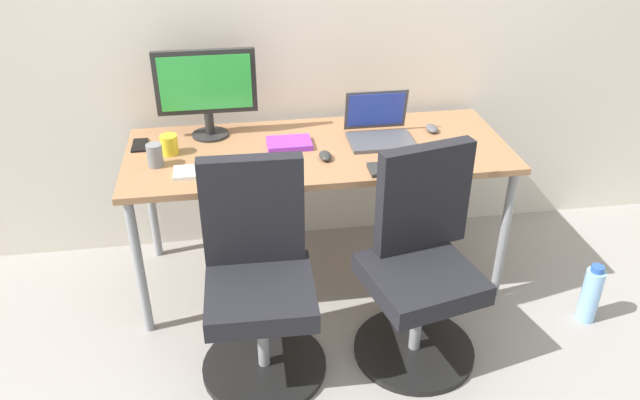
{
  "coord_description": "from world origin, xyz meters",
  "views": [
    {
      "loc": [
        -0.4,
        -2.68,
        2.02
      ],
      "look_at": [
        0.0,
        -0.05,
        0.48
      ],
      "focal_mm": 35.13,
      "sensor_mm": 36.0,
      "label": 1
    }
  ],
  "objects_px": {
    "desktop_monitor": "(206,87)",
    "office_chair_left": "(259,282)",
    "office_chair_right": "(420,268)",
    "water_bottle_on_floor": "(591,294)",
    "coffee_mug": "(169,145)",
    "open_laptop": "(379,128)"
  },
  "relations": [
    {
      "from": "office_chair_left",
      "to": "coffee_mug",
      "type": "xyz_separation_m",
      "value": [
        -0.36,
        0.63,
        0.36
      ]
    },
    {
      "from": "water_bottle_on_floor",
      "to": "open_laptop",
      "type": "distance_m",
      "value": 1.28
    },
    {
      "from": "office_chair_left",
      "to": "desktop_monitor",
      "type": "distance_m",
      "value": 1.0
    },
    {
      "from": "office_chair_left",
      "to": "coffee_mug",
      "type": "height_order",
      "value": "office_chair_left"
    },
    {
      "from": "office_chair_right",
      "to": "water_bottle_on_floor",
      "type": "relative_size",
      "value": 3.03
    },
    {
      "from": "office_chair_right",
      "to": "desktop_monitor",
      "type": "height_order",
      "value": "desktop_monitor"
    },
    {
      "from": "office_chair_left",
      "to": "open_laptop",
      "type": "relative_size",
      "value": 3.03
    },
    {
      "from": "desktop_monitor",
      "to": "office_chair_left",
      "type": "bearing_deg",
      "value": -78.16
    },
    {
      "from": "office_chair_left",
      "to": "open_laptop",
      "type": "xyz_separation_m",
      "value": [
        0.65,
        0.65,
        0.37
      ]
    },
    {
      "from": "office_chair_left",
      "to": "office_chair_right",
      "type": "distance_m",
      "value": 0.69
    },
    {
      "from": "office_chair_right",
      "to": "open_laptop",
      "type": "height_order",
      "value": "open_laptop"
    },
    {
      "from": "desktop_monitor",
      "to": "coffee_mug",
      "type": "distance_m",
      "value": 0.33
    },
    {
      "from": "open_laptop",
      "to": "office_chair_right",
      "type": "bearing_deg",
      "value": -86.06
    },
    {
      "from": "office_chair_right",
      "to": "coffee_mug",
      "type": "xyz_separation_m",
      "value": [
        -1.05,
        0.63,
        0.36
      ]
    },
    {
      "from": "office_chair_right",
      "to": "coffee_mug",
      "type": "relative_size",
      "value": 10.22
    },
    {
      "from": "office_chair_left",
      "to": "water_bottle_on_floor",
      "type": "distance_m",
      "value": 1.59
    },
    {
      "from": "office_chair_left",
      "to": "water_bottle_on_floor",
      "type": "xyz_separation_m",
      "value": [
        1.56,
        0.03,
        -0.28
      ]
    },
    {
      "from": "open_laptop",
      "to": "office_chair_left",
      "type": "bearing_deg",
      "value": -134.89
    },
    {
      "from": "office_chair_left",
      "to": "open_laptop",
      "type": "bearing_deg",
      "value": 45.11
    },
    {
      "from": "open_laptop",
      "to": "coffee_mug",
      "type": "bearing_deg",
      "value": -178.78
    },
    {
      "from": "desktop_monitor",
      "to": "coffee_mug",
      "type": "xyz_separation_m",
      "value": [
        -0.19,
        -0.18,
        -0.2
      ]
    },
    {
      "from": "coffee_mug",
      "to": "open_laptop",
      "type": "bearing_deg",
      "value": 1.22
    }
  ]
}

